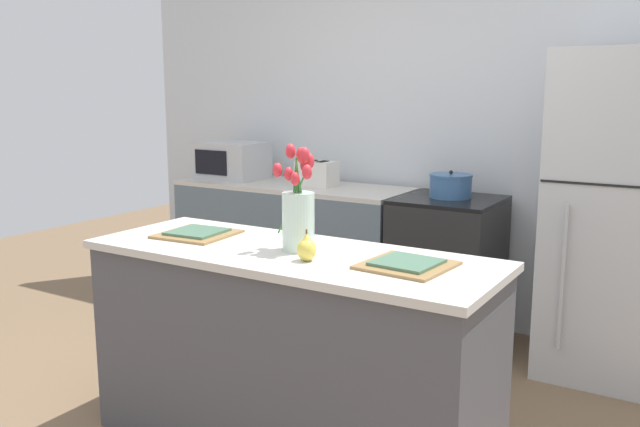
% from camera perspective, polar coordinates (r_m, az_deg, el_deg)
% --- Properties ---
extents(back_wall, '(5.20, 0.08, 2.70)m').
position_cam_1_polar(back_wall, '(4.58, 11.67, 7.46)').
color(back_wall, silver).
rests_on(back_wall, ground_plane).
extents(kitchen_island, '(1.80, 0.66, 0.90)m').
position_cam_1_polar(kitchen_island, '(3.01, -2.55, -11.52)').
color(kitchen_island, '#4C4C51').
rests_on(kitchen_island, ground_plane).
extents(back_counter, '(1.68, 0.60, 0.91)m').
position_cam_1_polar(back_counter, '(4.84, -2.29, -2.87)').
color(back_counter, slate).
rests_on(back_counter, ground_plane).
extents(stove_range, '(0.60, 0.61, 0.91)m').
position_cam_1_polar(stove_range, '(4.32, 10.63, -4.72)').
color(stove_range, black).
rests_on(stove_range, ground_plane).
extents(refrigerator, '(0.68, 0.67, 1.78)m').
position_cam_1_polar(refrigerator, '(3.99, 23.65, -0.29)').
color(refrigerator, '#B7BABC').
rests_on(refrigerator, ground_plane).
extents(flower_vase, '(0.18, 0.18, 0.45)m').
position_cam_1_polar(flower_vase, '(2.84, -1.83, 0.20)').
color(flower_vase, silver).
rests_on(flower_vase, kitchen_island).
extents(pear_figurine, '(0.08, 0.08, 0.13)m').
position_cam_1_polar(pear_figurine, '(2.69, -1.14, -2.96)').
color(pear_figurine, '#E5CC4C').
rests_on(pear_figurine, kitchen_island).
extents(plate_setting_left, '(0.34, 0.34, 0.02)m').
position_cam_1_polar(plate_setting_left, '(3.20, -10.31, -1.65)').
color(plate_setting_left, olive).
rests_on(plate_setting_left, kitchen_island).
extents(plate_setting_right, '(0.34, 0.34, 0.02)m').
position_cam_1_polar(plate_setting_right, '(2.63, 7.33, -4.26)').
color(plate_setting_right, olive).
rests_on(plate_setting_right, kitchen_island).
extents(toaster, '(0.28, 0.18, 0.17)m').
position_cam_1_polar(toaster, '(4.65, -0.27, 3.39)').
color(toaster, silver).
rests_on(toaster, back_counter).
extents(cooking_pot, '(0.26, 0.26, 0.17)m').
position_cam_1_polar(cooking_pot, '(4.24, 10.94, 2.31)').
color(cooking_pot, '#386093').
rests_on(cooking_pot, stove_range).
extents(microwave, '(0.48, 0.37, 0.27)m').
position_cam_1_polar(microwave, '(5.05, -7.47, 4.45)').
color(microwave, '#B7BABC').
rests_on(microwave, back_counter).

